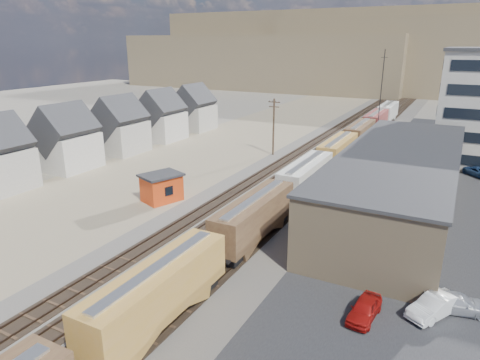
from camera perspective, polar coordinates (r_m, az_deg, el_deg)
The scene contains 16 objects.
ground at distance 38.73m, azimuth -9.39°, elevation -12.18°, with size 300.00×300.00×0.00m, color #6B6356.
ballast_bed at distance 81.43m, azimuth 12.18°, elevation 3.86°, with size 18.00×200.00×0.06m, color #4C4742.
dirt_yard at distance 80.25m, azimuth -3.73°, elevation 4.01°, with size 24.00×180.00×0.03m, color gray.
asphalt_lot at distance 64.28m, azimuth 27.43°, elevation -1.59°, with size 26.00×120.00×0.04m, color #232326.
rail_tracks at distance 81.55m, azimuth 11.81°, elevation 3.96°, with size 11.40×200.00×0.24m.
freight_train at distance 62.88m, azimuth 11.07°, elevation 2.40°, with size 3.00×119.74×4.46m.
warehouse at distance 53.97m, azimuth 20.31°, elevation -0.04°, with size 12.40×40.40×7.25m.
utility_pole_north at distance 75.67m, azimuth 4.50°, elevation 7.24°, with size 2.20×0.32×10.00m.
radio_mast at distance 88.18m, azimuth 18.22°, elevation 10.45°, with size 1.20×0.16×18.00m.
townhouse_row at distance 76.60m, azimuth -18.83°, elevation 5.73°, with size 8.15×68.16×10.47m.
hills_north at distance 195.41m, azimuth 22.53°, elevation 15.12°, with size 265.00×80.00×32.00m.
maintenance_shed at distance 54.77m, azimuth -10.41°, elevation -0.95°, with size 5.24×5.88×3.57m.
parked_car_red at distance 33.74m, azimuth 16.27°, elevation -16.23°, with size 1.72×4.28×1.46m, color #A4120F.
parked_car_white at distance 35.72m, azimuth 24.52°, elevation -15.05°, with size 1.67×4.78×1.58m, color white.
parked_car_silver at distance 36.92m, azimuth 26.99°, elevation -14.45°, with size 1.97×4.84×1.40m, color #ABACB3.
parked_car_blue at distance 73.19m, azimuth 29.32°, elevation 0.87°, with size 2.27×4.91×1.37m, color navy.
Camera 1 is at (20.86, -26.32, 19.28)m, focal length 32.00 mm.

